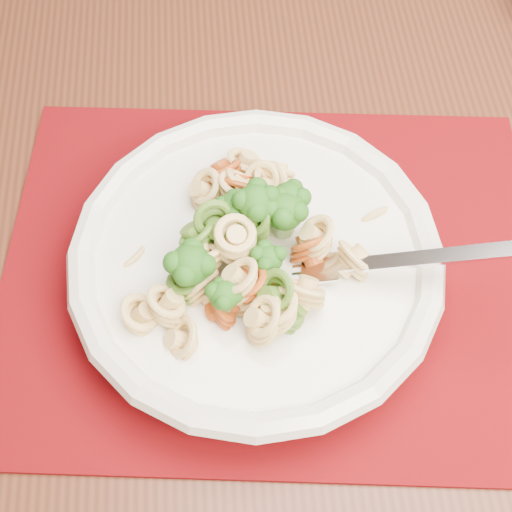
{
  "coord_description": "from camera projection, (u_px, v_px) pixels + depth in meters",
  "views": [
    {
      "loc": [
        -0.42,
        0.13,
        1.25
      ],
      "look_at": [
        -0.42,
        0.38,
        0.83
      ],
      "focal_mm": 50.0,
      "sensor_mm": 36.0,
      "label": 1
    }
  ],
  "objects": [
    {
      "name": "dining_table",
      "position": [
        332.0,
        225.0,
        0.68
      ],
      "size": [
        1.49,
        1.02,
        0.79
      ],
      "rotation": [
        0.0,
        0.0,
        0.08
      ],
      "color": "#4E2515",
      "rests_on": "ground"
    },
    {
      "name": "placemat",
      "position": [
        271.0,
        270.0,
        0.53
      ],
      "size": [
        0.41,
        0.32,
        0.0
      ],
      "primitive_type": "cube",
      "rotation": [
        0.0,
        0.0,
        -0.03
      ],
      "color": "#610604",
      "rests_on": "dining_table"
    },
    {
      "name": "pasta_bowl",
      "position": [
        256.0,
        263.0,
        0.5
      ],
      "size": [
        0.26,
        0.26,
        0.05
      ],
      "color": "white",
      "rests_on": "placemat"
    },
    {
      "name": "pasta_broccoli_heap",
      "position": [
        256.0,
        252.0,
        0.49
      ],
      "size": [
        0.22,
        0.22,
        0.06
      ],
      "primitive_type": null,
      "color": "#E3C070",
      "rests_on": "pasta_bowl"
    },
    {
      "name": "fork",
      "position": [
        320.0,
        269.0,
        0.48
      ],
      "size": [
        0.18,
        0.04,
        0.08
      ],
      "primitive_type": null,
      "rotation": [
        0.0,
        -0.35,
        -0.09
      ],
      "color": "silver",
      "rests_on": "pasta_bowl"
    }
  ]
}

